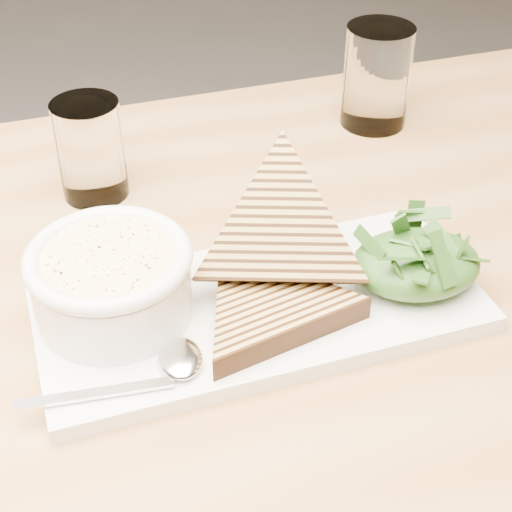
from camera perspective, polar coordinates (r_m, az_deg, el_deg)
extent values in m
cube|color=#A57A4A|center=(0.71, -0.77, -4.20)|extent=(1.28, 0.94, 0.04)
cube|color=white|center=(0.67, 0.32, -3.85)|extent=(0.40, 0.22, 0.02)
cylinder|color=white|center=(0.65, -10.38, -2.35)|extent=(0.13, 0.13, 0.05)
cylinder|color=#F9E797|center=(0.63, -10.69, -0.24)|extent=(0.11, 0.11, 0.01)
torus|color=white|center=(0.63, -10.71, -0.10)|extent=(0.13, 0.13, 0.01)
ellipsoid|color=black|center=(0.68, 11.56, -0.55)|extent=(0.11, 0.09, 0.04)
ellipsoid|color=silver|center=(0.61, -5.53, -7.40)|extent=(0.04, 0.05, 0.01)
cube|color=silver|center=(0.60, -11.61, -9.77)|extent=(0.12, 0.01, 0.00)
cylinder|color=white|center=(0.82, -11.95, 7.57)|extent=(0.07, 0.07, 0.10)
cylinder|color=white|center=(0.94, 8.77, 12.77)|extent=(0.08, 0.08, 0.12)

